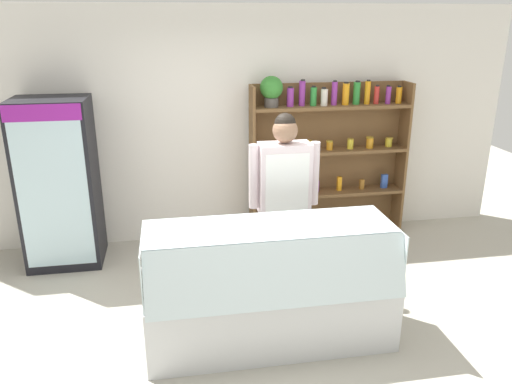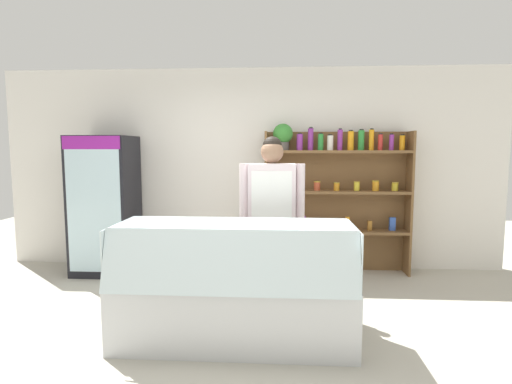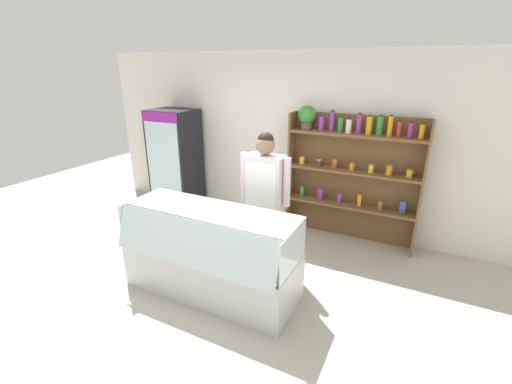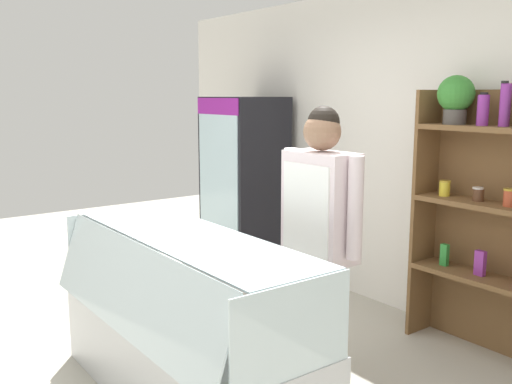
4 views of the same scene
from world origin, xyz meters
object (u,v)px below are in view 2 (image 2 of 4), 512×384
drinks_fridge (105,205)px  shop_clerk (272,206)px  shelving_unit (332,189)px  deli_display_case (234,305)px

drinks_fridge → shop_clerk: 2.42m
shelving_unit → shop_clerk: shelving_unit is taller
deli_display_case → shelving_unit: bearing=62.5°
shop_clerk → drinks_fridge: bearing=155.8°
drinks_fridge → deli_display_case: size_ratio=0.90×
shop_clerk → shelving_unit: bearing=58.3°
drinks_fridge → shop_clerk: bearing=-24.2°
shelving_unit → deli_display_case: bearing=-117.5°
drinks_fridge → shop_clerk: drinks_fridge is taller
drinks_fridge → shelving_unit: size_ratio=0.92×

